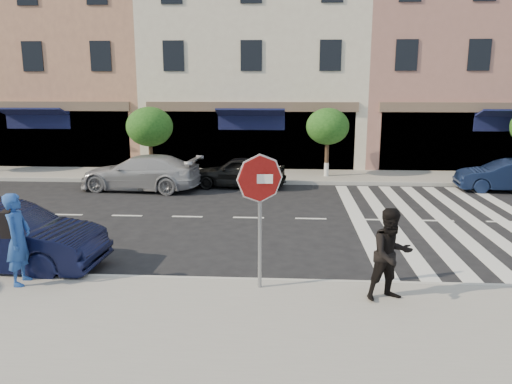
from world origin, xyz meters
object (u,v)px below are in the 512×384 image
at_px(car_far_mid, 239,172).
at_px(stop_sign, 260,193).
at_px(car_far_right, 507,176).
at_px(photographer, 18,239).
at_px(walker, 391,255).
at_px(car_far_left, 141,173).
at_px(car_near_mid, 1,238).

bearing_deg(car_far_mid, stop_sign, 12.88).
relative_size(stop_sign, car_far_right, 0.72).
distance_m(stop_sign, car_far_right, 14.15).
bearing_deg(car_far_right, photographer, -48.70).
relative_size(photographer, car_far_right, 0.50).
xyz_separation_m(stop_sign, walker, (2.53, -0.41, -1.08)).
bearing_deg(car_far_left, car_far_mid, 106.55).
xyz_separation_m(photographer, car_far_mid, (3.56, 10.78, -0.46)).
relative_size(stop_sign, walker, 1.53).
height_order(photographer, car_near_mid, photographer).
bearing_deg(car_far_mid, walker, 24.90).
xyz_separation_m(walker, car_far_mid, (-3.96, 11.11, -0.40)).
relative_size(stop_sign, car_far_mid, 0.72).
xyz_separation_m(photographer, car_far_left, (-0.38, 10.05, -0.41)).
distance_m(photographer, car_far_mid, 11.36).
relative_size(photographer, car_near_mid, 0.41).
bearing_deg(car_far_mid, car_far_left, -74.21).
bearing_deg(walker, stop_sign, 150.54).
bearing_deg(car_far_right, car_near_mid, -53.52).
xyz_separation_m(stop_sign, photographer, (-4.98, -0.07, -1.03)).
height_order(walker, car_near_mid, walker).
height_order(stop_sign, car_near_mid, stop_sign).
distance_m(walker, car_far_left, 13.05).
bearing_deg(car_near_mid, car_far_mid, -22.68).
height_order(car_far_mid, car_far_right, car_far_mid).
height_order(photographer, car_far_right, photographer).
distance_m(photographer, walker, 7.52).
relative_size(photographer, car_far_left, 0.40).
xyz_separation_m(photographer, car_near_mid, (-1.04, 1.11, -0.34)).
bearing_deg(car_far_right, car_far_left, -83.07).
bearing_deg(stop_sign, car_far_right, 45.42).
height_order(car_near_mid, car_far_mid, car_near_mid).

